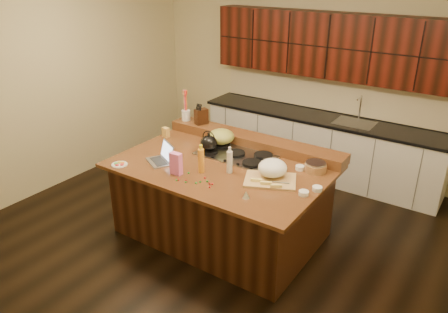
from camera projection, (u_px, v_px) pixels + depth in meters
The scene contains 34 objects.
room at pixel (221, 129), 4.79m from camera, with size 5.52×5.02×2.72m.
island at pixel (222, 199), 5.15m from camera, with size 2.40×1.60×0.92m.
back_ledge at pixel (253, 140), 5.47m from camera, with size 2.40×0.30×0.12m, color black.
cooktop at pixel (236, 154), 5.18m from camera, with size 0.92×0.52×0.05m.
back_counter at pixel (323, 113), 6.46m from camera, with size 3.70×0.66×2.40m.
kettle at pixel (209, 143), 5.19m from camera, with size 0.20×0.20×0.18m, color black.
green_bowl at pixel (221, 137), 5.39m from camera, with size 0.33×0.33×0.18m, color olive.
laptop at pixel (163, 157), 5.01m from camera, with size 0.40×0.37×0.22m.
oil_bottle at pixel (201, 161), 4.73m from camera, with size 0.07×0.07×0.27m, color orange.
vinegar_bottle at pixel (230, 162), 4.73m from camera, with size 0.06×0.06×0.25m, color silver.
wooden_tray at pixel (272, 171), 4.59m from camera, with size 0.64×0.57×0.22m.
ramekin_a at pixel (304, 193), 4.30m from camera, with size 0.10×0.10×0.04m, color white.
ramekin_b at pixel (317, 189), 4.38m from camera, with size 0.10×0.10×0.04m, color white.
ramekin_c at pixel (300, 168), 4.83m from camera, with size 0.10×0.10×0.04m, color white.
strainer_bowl at pixel (315, 168), 4.78m from camera, with size 0.24×0.24×0.09m, color #996B3F.
kitchen_timer at pixel (246, 194), 4.25m from camera, with size 0.08×0.08×0.07m, color silver.
pink_bag at pixel (176, 164), 4.69m from camera, with size 0.13×0.07×0.25m, color pink.
candy_plate at pixel (119, 165), 4.95m from camera, with size 0.18×0.18×0.01m, color white.
package_box at pixel (166, 132), 5.72m from camera, with size 0.09×0.06×0.13m, color #E1AF4F.
utensil_crock at pixel (186, 115), 5.96m from camera, with size 0.12×0.12×0.14m, color white.
knife_block at pixel (201, 116), 5.82m from camera, with size 0.10×0.17×0.21m, color black.
gumdrop_0 at pixel (178, 180), 4.59m from camera, with size 0.02×0.02×0.02m, color red.
gumdrop_1 at pixel (207, 181), 4.56m from camera, with size 0.02×0.02×0.02m, color #198C26.
gumdrop_2 at pixel (210, 184), 4.51m from camera, with size 0.02×0.02×0.02m, color red.
gumdrop_3 at pixel (186, 182), 4.55m from camera, with size 0.02×0.02×0.02m, color #198C26.
gumdrop_4 at pixel (210, 187), 4.45m from camera, with size 0.02×0.02×0.02m, color red.
gumdrop_5 at pixel (189, 173), 4.74m from camera, with size 0.02×0.02×0.02m, color #198C26.
gumdrop_6 at pixel (186, 181), 4.57m from camera, with size 0.02×0.02×0.02m, color red.
gumdrop_7 at pixel (196, 183), 4.53m from camera, with size 0.02×0.02×0.02m, color #198C26.
gumdrop_8 at pixel (205, 178), 4.64m from camera, with size 0.02×0.02×0.02m, color red.
gumdrop_9 at pixel (200, 182), 4.55m from camera, with size 0.02×0.02×0.02m, color #198C26.
gumdrop_10 at pixel (212, 184), 4.51m from camera, with size 0.02×0.02×0.02m, color red.
gumdrop_11 at pixel (177, 180), 4.59m from camera, with size 0.02×0.02×0.02m, color #198C26.
gumdrop_12 at pixel (182, 170), 4.81m from camera, with size 0.02×0.02×0.02m, color red.
Camera 1 is at (2.55, -3.70, 3.03)m, focal length 35.00 mm.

